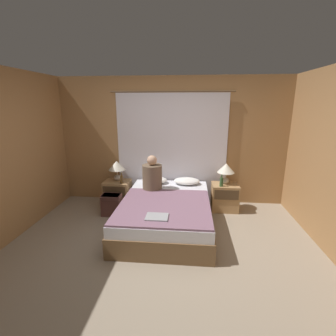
% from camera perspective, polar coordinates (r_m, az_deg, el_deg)
% --- Properties ---
extents(ground_plane, '(16.00, 16.00, 0.00)m').
position_cam_1_polar(ground_plane, '(3.58, -1.68, -18.96)').
color(ground_plane, gray).
extents(wall_back, '(4.61, 0.06, 2.50)m').
position_cam_1_polar(wall_back, '(4.91, 0.91, 6.26)').
color(wall_back, '#A37547').
rests_on(wall_back, ground_plane).
extents(curtain_panel, '(2.37, 0.02, 2.22)m').
position_cam_1_polar(curtain_panel, '(4.88, 0.85, 4.48)').
color(curtain_panel, silver).
rests_on(curtain_panel, ground_plane).
extents(bed, '(1.44, 2.06, 0.47)m').
position_cam_1_polar(bed, '(4.11, -0.41, -10.41)').
color(bed, brown).
rests_on(bed, ground_plane).
extents(nightstand_left, '(0.50, 0.41, 0.51)m').
position_cam_1_polar(nightstand_left, '(4.97, -11.75, -5.83)').
color(nightstand_left, '#A87F51').
rests_on(nightstand_left, ground_plane).
extents(nightstand_right, '(0.50, 0.41, 0.51)m').
position_cam_1_polar(nightstand_right, '(4.81, 13.14, -6.64)').
color(nightstand_right, '#A87F51').
rests_on(nightstand_right, ground_plane).
extents(lamp_left, '(0.32, 0.32, 0.40)m').
position_cam_1_polar(lamp_left, '(4.85, -11.90, 0.28)').
color(lamp_left, '#B2A899').
rests_on(lamp_left, nightstand_left).
extents(lamp_right, '(0.32, 0.32, 0.40)m').
position_cam_1_polar(lamp_right, '(4.69, 13.44, -0.32)').
color(lamp_right, '#B2A899').
rests_on(lamp_right, nightstand_right).
extents(pillow_left, '(0.50, 0.35, 0.12)m').
position_cam_1_polar(pillow_left, '(4.79, -3.22, -2.85)').
color(pillow_left, white).
rests_on(pillow_left, bed).
extents(pillow_right, '(0.50, 0.35, 0.12)m').
position_cam_1_polar(pillow_right, '(4.74, 4.40, -3.07)').
color(pillow_right, white).
rests_on(pillow_right, bed).
extents(blanket_on_bed, '(1.38, 1.40, 0.03)m').
position_cam_1_polar(blanket_on_bed, '(3.74, -0.88, -8.89)').
color(blanket_on_bed, slate).
rests_on(blanket_on_bed, bed).
extents(person_left_in_bed, '(0.35, 0.35, 0.64)m').
position_cam_1_polar(person_left_in_bed, '(4.37, -3.72, -1.90)').
color(person_left_in_bed, brown).
rests_on(person_left_in_bed, bed).
extents(beer_bottle_on_left_stand, '(0.06, 0.06, 0.21)m').
position_cam_1_polar(beer_bottle_on_left_stand, '(4.72, -10.82, -2.58)').
color(beer_bottle_on_left_stand, '#513819').
rests_on(beer_bottle_on_left_stand, nightstand_left).
extents(beer_bottle_on_right_stand, '(0.07, 0.07, 0.22)m').
position_cam_1_polar(beer_bottle_on_right_stand, '(4.58, 12.42, -3.17)').
color(beer_bottle_on_right_stand, '#2D4C28').
rests_on(beer_bottle_on_right_stand, nightstand_right).
extents(laptop_on_bed, '(0.30, 0.24, 0.02)m').
position_cam_1_polar(laptop_on_bed, '(3.35, -2.60, -11.37)').
color(laptop_on_bed, '#9EA0A5').
rests_on(laptop_on_bed, blanket_on_bed).
extents(backpack_on_floor, '(0.35, 0.26, 0.39)m').
position_cam_1_polar(backpack_on_floor, '(4.60, -13.08, -8.11)').
color(backpack_on_floor, brown).
rests_on(backpack_on_floor, ground_plane).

